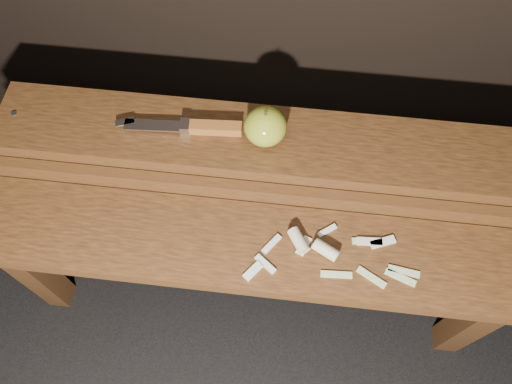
# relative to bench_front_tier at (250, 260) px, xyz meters

# --- Properties ---
(ground) EXTENTS (60.00, 60.00, 0.00)m
(ground) POSITION_rel_bench_front_tier_xyz_m (0.00, 0.06, -0.35)
(ground) COLOR black
(bench_front_tier) EXTENTS (1.20, 0.20, 0.42)m
(bench_front_tier) POSITION_rel_bench_front_tier_xyz_m (0.00, 0.00, 0.00)
(bench_front_tier) COLOR #371F0D
(bench_front_tier) RESTS_ON ground
(bench_rear_tier) EXTENTS (1.20, 0.21, 0.50)m
(bench_rear_tier) POSITION_rel_bench_front_tier_xyz_m (0.00, 0.23, 0.06)
(bench_rear_tier) COLOR #371F0D
(bench_rear_tier) RESTS_ON ground
(apple) EXTENTS (0.09, 0.09, 0.09)m
(apple) POSITION_rel_bench_front_tier_xyz_m (0.01, 0.23, 0.19)
(apple) COLOR olive
(apple) RESTS_ON bench_rear_tier
(knife) EXTENTS (0.28, 0.04, 0.02)m
(knife) POSITION_rel_bench_front_tier_xyz_m (-0.14, 0.23, 0.16)
(knife) COLOR brown
(knife) RESTS_ON bench_rear_tier
(apple_scraps) EXTENTS (0.36, 0.15, 0.03)m
(apple_scraps) POSITION_rel_bench_front_tier_xyz_m (0.15, 0.01, 0.08)
(apple_scraps) COLOR beige
(apple_scraps) RESTS_ON bench_front_tier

